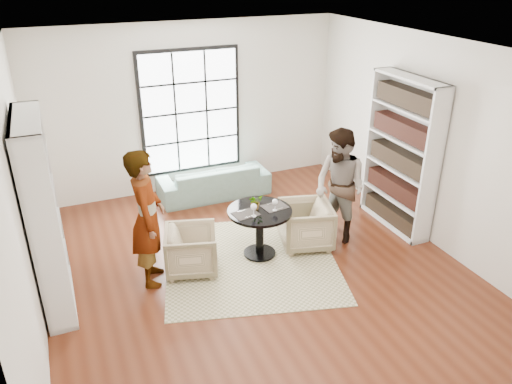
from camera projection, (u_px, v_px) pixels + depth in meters
name	position (u px, v px, depth m)	size (l,w,h in m)	color
ground	(255.00, 267.00, 7.02)	(6.00, 6.00, 0.00)	#582714
room_shell	(240.00, 171.00, 6.93)	(6.00, 6.01, 6.00)	silver
rug	(251.00, 261.00, 7.14)	(2.39, 2.39, 0.01)	#C0B490
pedestal_table	(260.00, 223.00, 7.08)	(0.92, 0.92, 0.73)	black
sofa	(214.00, 180.00, 9.01)	(1.97, 0.77, 0.57)	gray
armchair_left	(192.00, 250.00, 6.82)	(0.68, 0.70, 0.64)	tan
armchair_right	(305.00, 225.00, 7.41)	(0.73, 0.75, 0.68)	tan
person_left	(147.00, 218.00, 6.36)	(0.68, 0.45, 1.86)	gray
person_right	(340.00, 187.00, 7.37)	(0.85, 0.66, 1.75)	gray
placemat_left	(246.00, 214.00, 6.89)	(0.34, 0.26, 0.01)	#292624
placemat_right	(275.00, 207.00, 7.09)	(0.34, 0.26, 0.01)	#292624
cutlery_left	(246.00, 214.00, 6.88)	(0.14, 0.22, 0.01)	silver
cutlery_right	(275.00, 206.00, 7.08)	(0.14, 0.22, 0.01)	silver
wine_glass_left	(254.00, 207.00, 6.77)	(0.09, 0.09, 0.19)	silver
wine_glass_right	(275.00, 202.00, 6.93)	(0.08, 0.08, 0.18)	silver
flower_centerpiece	(255.00, 202.00, 6.99)	(0.19, 0.17, 0.21)	gray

